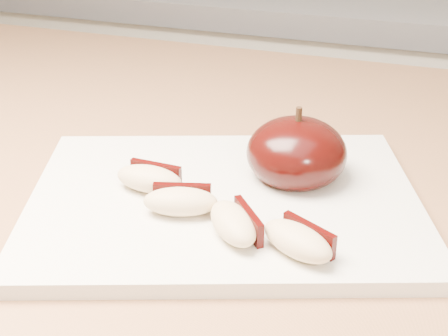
% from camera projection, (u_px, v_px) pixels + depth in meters
% --- Properties ---
extents(back_cabinet, '(2.40, 0.62, 0.94)m').
position_uv_depth(back_cabinet, '(347.00, 193.00, 1.40)').
color(back_cabinet, silver).
rests_on(back_cabinet, ground).
extents(cutting_board, '(0.38, 0.33, 0.01)m').
position_uv_depth(cutting_board, '(224.00, 202.00, 0.52)').
color(cutting_board, silver).
rests_on(cutting_board, island_counter).
extents(apple_half, '(0.11, 0.11, 0.07)m').
position_uv_depth(apple_half, '(296.00, 153.00, 0.53)').
color(apple_half, black).
rests_on(apple_half, cutting_board).
extents(apple_wedge_a, '(0.06, 0.03, 0.02)m').
position_uv_depth(apple_wedge_a, '(150.00, 178.00, 0.52)').
color(apple_wedge_a, '#D9BA89').
rests_on(apple_wedge_a, cutting_board).
extents(apple_wedge_b, '(0.06, 0.04, 0.02)m').
position_uv_depth(apple_wedge_b, '(181.00, 201.00, 0.48)').
color(apple_wedge_b, '#D9BA89').
rests_on(apple_wedge_b, cutting_board).
extents(apple_wedge_c, '(0.06, 0.06, 0.02)m').
position_uv_depth(apple_wedge_c, '(235.00, 223.00, 0.46)').
color(apple_wedge_c, '#D9BA89').
rests_on(apple_wedge_c, cutting_board).
extents(apple_wedge_d, '(0.06, 0.05, 0.02)m').
position_uv_depth(apple_wedge_d, '(299.00, 240.00, 0.44)').
color(apple_wedge_d, '#D9BA89').
rests_on(apple_wedge_d, cutting_board).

